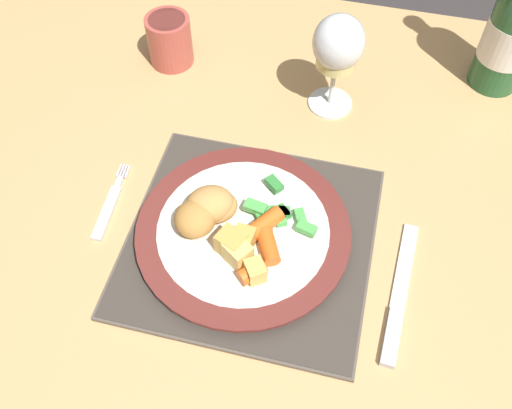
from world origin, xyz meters
The scene contains 12 objects.
ground_plane centered at (0.00, 0.00, 0.00)m, with size 6.00×6.00×0.00m, color #383333.
dining_table centered at (0.00, 0.00, 0.66)m, with size 1.55×0.95×0.74m.
placemat centered at (0.05, -0.05, 0.74)m, with size 0.31×0.30×0.01m.
dinner_plate centered at (0.04, -0.05, 0.76)m, with size 0.27×0.27×0.02m.
breaded_croquettes centered at (-0.01, -0.05, 0.79)m, with size 0.09×0.09×0.04m.
green_beans_pile centered at (0.07, -0.02, 0.77)m, with size 0.10×0.08×0.02m.
glazed_carrots centered at (0.07, -0.07, 0.78)m, with size 0.05×0.11×0.02m.
fork centered at (-0.15, -0.05, 0.74)m, with size 0.02×0.13×0.01m.
table_knife centered at (0.24, -0.10, 0.74)m, with size 0.03×0.20×0.01m.
wine_glass centered at (0.10, 0.21, 0.85)m, with size 0.07×0.07×0.16m.
roast_potatoes centered at (0.04, -0.09, 0.78)m, with size 0.07×0.07×0.03m.
drinking_cup centered at (-0.16, 0.25, 0.78)m, with size 0.07×0.07×0.08m.
Camera 1 is at (0.14, -0.42, 1.36)m, focal length 40.00 mm.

